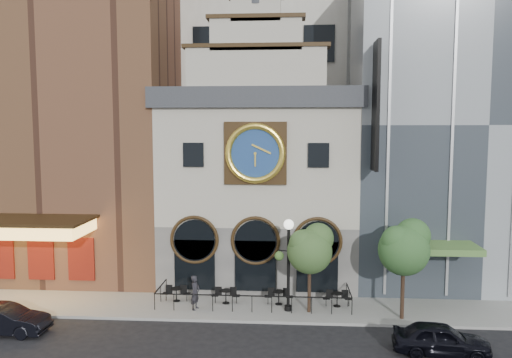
{
  "coord_description": "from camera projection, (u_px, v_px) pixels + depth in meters",
  "views": [
    {
      "loc": [
        1.97,
        -24.59,
        9.91
      ],
      "look_at": [
        -0.11,
        6.0,
        6.85
      ],
      "focal_mm": 35.0,
      "sensor_mm": 36.0,
      "label": 1
    }
  ],
  "objects": [
    {
      "name": "ground",
      "position": [
        250.0,
        324.0,
        25.53
      ],
      "size": [
        120.0,
        120.0,
        0.0
      ],
      "primitive_type": "plane",
      "color": "black",
      "rests_on": "ground"
    },
    {
      "name": "sidewalk",
      "position": [
        254.0,
        305.0,
        28.01
      ],
      "size": [
        44.0,
        5.0,
        0.15
      ],
      "primitive_type": "cube",
      "color": "gray",
      "rests_on": "ground"
    },
    {
      "name": "clock_building",
      "position": [
        260.0,
        179.0,
        32.63
      ],
      "size": [
        12.6,
        8.78,
        18.65
      ],
      "color": "#605E5B",
      "rests_on": "ground"
    },
    {
      "name": "theater_building",
      "position": [
        77.0,
        91.0,
        35.04
      ],
      "size": [
        14.0,
        15.6,
        25.0
      ],
      "color": "brown",
      "rests_on": "ground"
    },
    {
      "name": "retail_building",
      "position": [
        454.0,
        126.0,
        33.56
      ],
      "size": [
        14.0,
        14.4,
        20.0
      ],
      "color": "gray",
      "rests_on": "ground"
    },
    {
      "name": "office_tower",
      "position": [
        268.0,
        13.0,
        43.4
      ],
      "size": [
        20.0,
        16.0,
        40.0
      ],
      "primitive_type": "cube",
      "color": "silver",
      "rests_on": "ground"
    },
    {
      "name": "cafe_railing",
      "position": [
        254.0,
        296.0,
        27.95
      ],
      "size": [
        10.6,
        2.6,
        0.9
      ],
      "primitive_type": null,
      "color": "black",
      "rests_on": "sidewalk"
    },
    {
      "name": "bistro_0",
      "position": [
        176.0,
        293.0,
        28.38
      ],
      "size": [
        1.58,
        0.68,
        0.9
      ],
      "color": "black",
      "rests_on": "sidewalk"
    },
    {
      "name": "bistro_1",
      "position": [
        226.0,
        295.0,
        28.04
      ],
      "size": [
        1.58,
        0.68,
        0.9
      ],
      "color": "black",
      "rests_on": "sidewalk"
    },
    {
      "name": "bistro_2",
      "position": [
        279.0,
        296.0,
        27.86
      ],
      "size": [
        1.58,
        0.68,
        0.9
      ],
      "color": "black",
      "rests_on": "sidewalk"
    },
    {
      "name": "bistro_3",
      "position": [
        337.0,
        298.0,
        27.55
      ],
      "size": [
        1.58,
        0.68,
        0.9
      ],
      "color": "black",
      "rests_on": "sidewalk"
    },
    {
      "name": "car_right",
      "position": [
        441.0,
        339.0,
        21.97
      ],
      "size": [
        4.32,
        2.14,
        1.42
      ],
      "primitive_type": "imported",
      "rotation": [
        0.0,
        0.0,
        1.46
      ],
      "color": "black",
      "rests_on": "ground"
    },
    {
      "name": "car_left",
      "position": [
        5.0,
        320.0,
        24.23
      ],
      "size": [
        4.27,
        1.57,
        1.4
      ],
      "primitive_type": "imported",
      "rotation": [
        0.0,
        0.0,
        1.55
      ],
      "color": "black",
      "rests_on": "ground"
    },
    {
      "name": "pedestrian",
      "position": [
        195.0,
        292.0,
        27.07
      ],
      "size": [
        0.62,
        0.78,
        1.87
      ],
      "primitive_type": "imported",
      "rotation": [
        0.0,
        0.0,
        1.28
      ],
      "color": "black",
      "rests_on": "sidewalk"
    },
    {
      "name": "lamppost",
      "position": [
        289.0,
        255.0,
        26.67
      ],
      "size": [
        1.51,
        0.93,
        5.0
      ],
      "rotation": [
        0.0,
        0.0,
        -0.4
      ],
      "color": "black",
      "rests_on": "sidewalk"
    },
    {
      "name": "tree_left",
      "position": [
        310.0,
        248.0,
        26.44
      ],
      "size": [
        2.49,
        2.4,
        4.79
      ],
      "color": "#382619",
      "rests_on": "sidewalk"
    },
    {
      "name": "tree_right",
      "position": [
        405.0,
        246.0,
        25.5
      ],
      "size": [
        2.7,
        2.6,
        5.21
      ],
      "color": "#382619",
      "rests_on": "sidewalk"
    }
  ]
}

